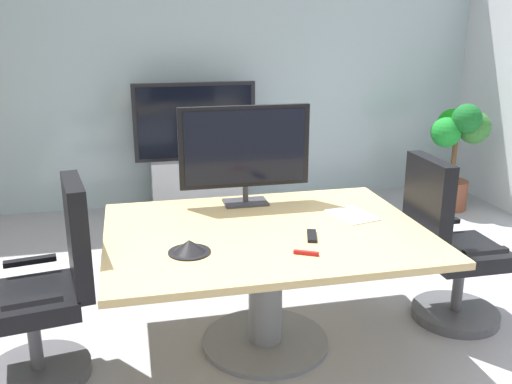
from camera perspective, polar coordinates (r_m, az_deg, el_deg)
ground_plane at (r=3.60m, az=2.36°, el=-14.45°), size 6.91×6.91×0.00m
wall_back_glass_partition at (r=5.94m, az=-4.95°, el=12.64°), size 5.91×0.10×2.88m
conference_table at (r=3.28m, az=0.98°, el=-6.71°), size 1.80×1.35×0.73m
office_chair_left at (r=3.25m, az=-20.17°, el=-10.07°), size 0.63×0.61×1.09m
office_chair_right at (r=3.79m, az=18.83°, el=-6.02°), size 0.60×0.57×1.09m
tv_monitor at (r=3.58m, az=-1.13°, el=4.33°), size 0.84×0.18×0.64m
wall_display_unit at (r=5.72m, az=-6.05°, el=2.31°), size 1.20×0.36×1.31m
potted_plant at (r=6.06m, az=19.74°, el=4.74°), size 0.61×0.57×1.11m
conference_phone at (r=2.91m, az=-6.76°, el=-5.55°), size 0.22×0.22×0.07m
remote_control at (r=3.11m, az=5.66°, el=-4.43°), size 0.10×0.18×0.02m
whiteboard_marker at (r=2.89m, az=5.10°, el=-6.15°), size 0.12×0.08×0.02m
paper_notepad at (r=3.49m, az=9.70°, el=-2.31°), size 0.28×0.34×0.01m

